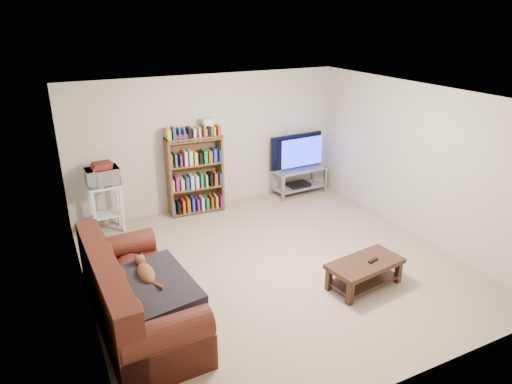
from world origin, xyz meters
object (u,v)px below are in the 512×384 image
sofa (133,301)px  tv_stand (299,176)px  bookshelf (195,174)px  coffee_table (365,269)px

sofa → tv_stand: sofa is taller
sofa → bookshelf: size_ratio=1.59×
coffee_table → tv_stand: size_ratio=0.98×
sofa → tv_stand: 4.69m
sofa → coffee_table: (2.88, -0.51, -0.07)m
bookshelf → sofa: bearing=-119.2°
sofa → coffee_table: size_ratio=2.09×
sofa → tv_stand: bearing=33.1°
coffee_table → tv_stand: tv_stand is taller
bookshelf → tv_stand: bearing=1.6°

